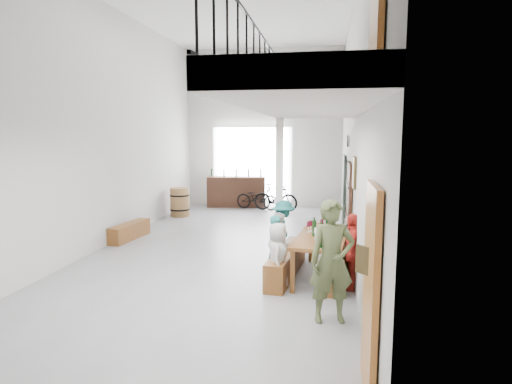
% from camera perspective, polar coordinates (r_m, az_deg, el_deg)
% --- Properties ---
extents(floor, '(12.00, 12.00, 0.00)m').
position_cam_1_polar(floor, '(9.64, -4.41, -7.71)').
color(floor, gray).
rests_on(floor, ground).
extents(room_walls, '(12.00, 12.00, 12.00)m').
position_cam_1_polar(room_walls, '(9.35, -4.64, 13.79)').
color(room_walls, silver).
rests_on(room_walls, ground).
extents(gateway_portal, '(2.80, 0.08, 2.80)m').
position_cam_1_polar(gateway_portal, '(15.24, -0.53, 3.37)').
color(gateway_portal, white).
rests_on(gateway_portal, ground).
extents(right_wall_decor, '(0.07, 8.28, 5.07)m').
position_cam_1_polar(right_wall_decor, '(7.21, 12.97, 0.97)').
color(right_wall_decor, '#AF6A2C').
rests_on(right_wall_decor, ground).
extents(balcony, '(1.52, 5.62, 4.00)m').
position_cam_1_polar(balcony, '(5.91, 6.92, 11.52)').
color(balcony, silver).
rests_on(balcony, ground).
extents(tasting_table, '(1.09, 2.15, 0.79)m').
position_cam_1_polar(tasting_table, '(7.74, 8.86, -6.26)').
color(tasting_table, brown).
rests_on(tasting_table, ground).
extents(bench_inner, '(0.58, 2.11, 0.48)m').
position_cam_1_polar(bench_inner, '(7.93, 4.08, -9.36)').
color(bench_inner, brown).
rests_on(bench_inner, ground).
extents(bench_wall, '(0.66, 2.17, 0.50)m').
position_cam_1_polar(bench_wall, '(7.95, 11.50, -9.39)').
color(bench_wall, brown).
rests_on(bench_wall, ground).
extents(tableware, '(0.47, 1.25, 0.35)m').
position_cam_1_polar(tableware, '(7.69, 8.61, -4.66)').
color(tableware, black).
rests_on(tableware, tasting_table).
extents(side_bench, '(0.47, 1.44, 0.40)m').
position_cam_1_polar(side_bench, '(10.98, -16.48, -5.03)').
color(side_bench, brown).
rests_on(side_bench, ground).
extents(oak_barrel, '(0.61, 0.61, 0.89)m').
position_cam_1_polar(oak_barrel, '(13.59, -10.13, -1.34)').
color(oak_barrel, olive).
rests_on(oak_barrel, ground).
extents(serving_counter, '(2.09, 0.83, 1.07)m').
position_cam_1_polar(serving_counter, '(15.14, -2.63, 0.05)').
color(serving_counter, '#3E2316').
rests_on(serving_counter, ground).
extents(counter_bottles, '(1.77, 0.30, 0.28)m').
position_cam_1_polar(counter_bottles, '(15.08, -2.65, 2.60)').
color(counter_bottles, black).
rests_on(counter_bottles, serving_counter).
extents(guest_left_a, '(0.37, 0.56, 1.13)m').
position_cam_1_polar(guest_left_a, '(7.14, 2.92, -8.55)').
color(guest_left_a, beige).
rests_on(guest_left_a, ground).
extents(guest_left_b, '(0.40, 0.48, 1.14)m').
position_cam_1_polar(guest_left_b, '(7.73, 2.72, -7.27)').
color(guest_left_b, '#227371').
rests_on(guest_left_b, ground).
extents(guest_left_c, '(0.43, 0.55, 1.11)m').
position_cam_1_polar(guest_left_c, '(8.13, 3.09, -6.60)').
color(guest_left_c, beige).
rests_on(guest_left_c, ground).
extents(guest_left_d, '(0.49, 0.82, 1.25)m').
position_cam_1_polar(guest_left_d, '(8.66, 3.68, -5.22)').
color(guest_left_d, '#227371').
rests_on(guest_left_d, ground).
extents(guest_right_a, '(0.49, 0.81, 1.28)m').
position_cam_1_polar(guest_right_a, '(7.30, 12.75, -7.76)').
color(guest_right_a, red).
rests_on(guest_right_a, ground).
extents(guest_right_b, '(0.32, 0.95, 1.02)m').
position_cam_1_polar(guest_right_b, '(7.83, 12.67, -7.69)').
color(guest_right_b, black).
rests_on(guest_right_b, ground).
extents(guest_right_c, '(0.46, 0.58, 1.03)m').
position_cam_1_polar(guest_right_c, '(8.40, 12.47, -6.59)').
color(guest_right_c, beige).
rests_on(guest_right_c, ground).
extents(host_standing, '(0.69, 0.54, 1.70)m').
position_cam_1_polar(host_standing, '(5.98, 10.07, -9.11)').
color(host_standing, '#454F2C').
rests_on(host_standing, ground).
extents(potted_plant, '(0.43, 0.38, 0.44)m').
position_cam_1_polar(potted_plant, '(10.04, 10.41, -5.89)').
color(potted_plant, '#1B4E15').
rests_on(potted_plant, ground).
extents(bicycle_near, '(1.61, 0.90, 0.80)m').
position_cam_1_polar(bicycle_near, '(14.59, 0.16, -0.77)').
color(bicycle_near, black).
rests_on(bicycle_near, ground).
extents(bicycle_far, '(1.58, 0.73, 0.92)m').
position_cam_1_polar(bicycle_far, '(14.31, 2.61, -0.72)').
color(bicycle_far, black).
rests_on(bicycle_far, ground).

